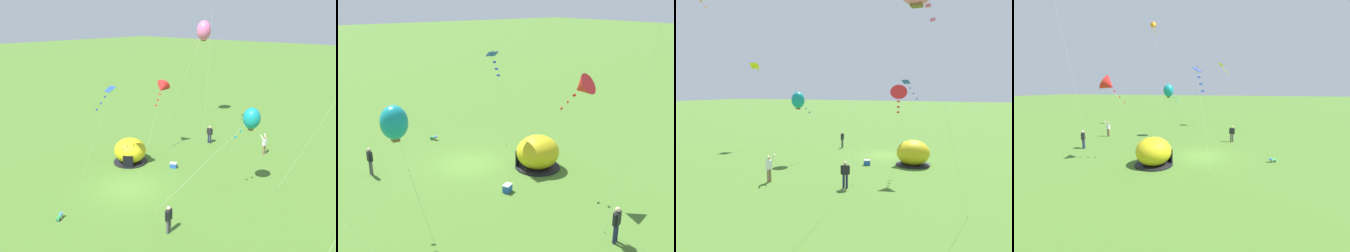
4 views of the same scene
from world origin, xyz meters
TOP-DOWN VIEW (x-y plane):
  - ground_plane at (0.00, 0.00)m, footprint 300.00×300.00m
  - popup_tent at (-3.18, 3.12)m, footprint 2.81×2.81m
  - cooler_box at (0.30, 4.63)m, footprint 0.64×0.56m
  - toddler_crawling at (-0.25, -5.39)m, footprint 0.42×0.54m
  - person_flying_kite at (4.61, 12.01)m, footprint 0.53×0.67m
  - person_center_field at (5.58, -2.06)m, footprint 0.25×0.59m
  - person_watching_sky at (-0.65, 11.21)m, footprint 0.57×0.34m
  - kite_blue at (-1.99, 0.10)m, footprint 2.58×1.82m
  - kite_teal at (6.52, 5.19)m, footprint 3.54×6.98m
  - kite_yellow at (15.12, 0.04)m, footprint 2.88×5.19m
  - kite_red at (-2.84, 6.79)m, footprint 1.73×4.30m
  - kite_orange at (13.66, 9.70)m, footprint 6.15×3.95m

SIDE VIEW (x-z plane):
  - ground_plane at x=0.00m, z-range 0.00..0.00m
  - toddler_crawling at x=-0.25m, z-range 0.02..0.34m
  - cooler_box at x=0.30m, z-range 0.00..0.44m
  - person_center_field at x=5.58m, z-range 0.10..1.82m
  - person_watching_sky at x=-0.65m, z-range 0.10..1.82m
  - popup_tent at x=-3.18m, z-range -0.05..2.05m
  - person_flying_kite at x=4.61m, z-range 0.05..1.94m
  - kite_teal at x=6.52m, z-range 2.29..8.32m
  - kite_red at x=-2.84m, z-range 2.57..9.13m
  - kite_blue at x=-1.99m, z-range 2.91..10.07m
  - kite_yellow at x=15.12m, z-range 3.98..13.14m
  - kite_orange at x=13.66m, z-range 6.88..21.79m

